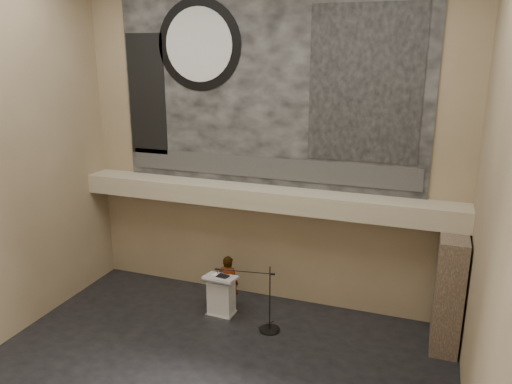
% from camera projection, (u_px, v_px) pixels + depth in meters
% --- Properties ---
extents(floor, '(10.00, 10.00, 0.00)m').
position_uv_depth(floor, '(203.00, 381.00, 10.29)').
color(floor, black).
rests_on(floor, ground).
extents(wall_back, '(10.00, 0.02, 8.50)m').
position_uv_depth(wall_back, '(267.00, 144.00, 12.73)').
color(wall_back, '#847154').
rests_on(wall_back, floor).
extents(wall_front, '(10.00, 0.02, 8.50)m').
position_uv_depth(wall_front, '(35.00, 270.00, 5.50)').
color(wall_front, '#847154').
rests_on(wall_front, floor).
extents(wall_right, '(0.02, 8.00, 8.50)m').
position_uv_depth(wall_right, '(496.00, 211.00, 7.49)').
color(wall_right, '#847154').
rests_on(wall_right, floor).
extents(soffit, '(10.00, 0.80, 0.50)m').
position_uv_depth(soffit, '(261.00, 197.00, 12.73)').
color(soffit, tan).
rests_on(soffit, wall_back).
extents(sprinkler_left, '(0.04, 0.04, 0.06)m').
position_uv_depth(sprinkler_left, '(204.00, 202.00, 13.29)').
color(sprinkler_left, '#B2893D').
rests_on(sprinkler_left, soffit).
extents(sprinkler_right, '(0.04, 0.04, 0.06)m').
position_uv_depth(sprinkler_right, '(334.00, 216.00, 12.15)').
color(sprinkler_right, '#B2893D').
rests_on(sprinkler_right, soffit).
extents(banner, '(8.00, 0.05, 5.00)m').
position_uv_depth(banner, '(267.00, 87.00, 12.31)').
color(banner, black).
rests_on(banner, wall_back).
extents(banner_text_strip, '(7.76, 0.02, 0.55)m').
position_uv_depth(banner_text_strip, '(266.00, 168.00, 12.84)').
color(banner_text_strip, '#2F2F2F').
rests_on(banner_text_strip, banner).
extents(banner_clock_rim, '(2.30, 0.02, 2.30)m').
position_uv_depth(banner_clock_rim, '(199.00, 45.00, 12.58)').
color(banner_clock_rim, black).
rests_on(banner_clock_rim, banner).
extents(banner_clock_face, '(1.84, 0.02, 1.84)m').
position_uv_depth(banner_clock_face, '(198.00, 45.00, 12.56)').
color(banner_clock_face, silver).
rests_on(banner_clock_face, banner).
extents(banner_building_print, '(2.60, 0.02, 3.60)m').
position_uv_depth(banner_building_print, '(365.00, 85.00, 11.46)').
color(banner_building_print, black).
rests_on(banner_building_print, banner).
extents(banner_brick_print, '(1.10, 0.02, 3.20)m').
position_uv_depth(banner_brick_print, '(147.00, 95.00, 13.46)').
color(banner_brick_print, black).
rests_on(banner_brick_print, banner).
extents(stone_pier, '(0.60, 1.40, 2.70)m').
position_uv_depth(stone_pier, '(449.00, 291.00, 11.25)').
color(stone_pier, '#45362B').
rests_on(stone_pier, floor).
extents(lectern, '(0.81, 0.60, 1.14)m').
position_uv_depth(lectern, '(221.00, 296.00, 12.69)').
color(lectern, silver).
rests_on(lectern, floor).
extents(binder, '(0.31, 0.27, 0.04)m').
position_uv_depth(binder, '(223.00, 276.00, 12.49)').
color(binder, black).
rests_on(binder, lectern).
extents(papers, '(0.32, 0.37, 0.00)m').
position_uv_depth(papers, '(215.00, 276.00, 12.54)').
color(papers, white).
rests_on(papers, lectern).
extents(speaker_person, '(0.57, 0.39, 1.52)m').
position_uv_depth(speaker_person, '(228.00, 283.00, 12.91)').
color(speaker_person, silver).
rests_on(speaker_person, floor).
extents(mic_stand, '(1.59, 0.52, 1.68)m').
position_uv_depth(mic_stand, '(268.00, 320.00, 12.10)').
color(mic_stand, black).
rests_on(mic_stand, floor).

